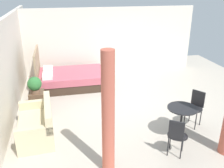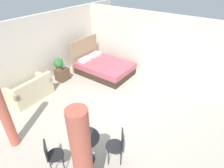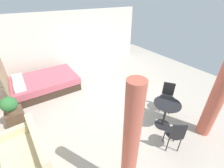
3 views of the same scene
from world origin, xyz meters
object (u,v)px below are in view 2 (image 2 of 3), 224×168
Objects in this scene: balcony_table at (85,144)px; cafe_chair_near_couch at (118,144)px; nightstand at (62,74)px; couch at (31,91)px; cafe_chair_near_window at (51,154)px; potted_plant at (58,64)px; bed at (103,67)px; vase at (63,65)px.

balcony_table is 0.85× the size of cafe_chair_near_couch.
cafe_chair_near_couch is at bearing -114.53° from nightstand.
nightstand is at bearing 65.47° from cafe_chair_near_couch.
couch is 3.83m from cafe_chair_near_couch.
potted_plant is at bearing 46.63° from cafe_chair_near_window.
bed is at bearing 24.13° from cafe_chair_near_window.
vase is (1.61, 0.13, 0.31)m from couch.
cafe_chair_near_window is at bearing -133.37° from potted_plant.
vase is at bearing 5.85° from potted_plant.
balcony_table is at bearing -122.64° from potted_plant.
bed is 1.53× the size of couch.
couch is 6.11× the size of vase.
balcony_table is at bearing -125.07° from vase.
bed is 1.66m from vase.
cafe_chair_near_window is 1.47m from cafe_chair_near_couch.
bed reaches higher than vase.
bed is 3.02m from couch.
balcony_table is at bearing -147.36° from bed.
bed reaches higher than cafe_chair_near_window.
vase is at bearing 141.13° from bed.
cafe_chair_near_couch reaches higher than balcony_table.
potted_plant is (-0.10, 0.01, 0.51)m from nightstand.
vase is 4.08m from balcony_table.
potted_plant reaches higher than vase.
balcony_table is (-3.61, -2.31, 0.24)m from bed.
vase is (-1.27, 1.02, 0.31)m from bed.
potted_plant reaches higher than cafe_chair_near_couch.
bed is 2.94× the size of balcony_table.
potted_plant is 0.64× the size of balcony_table.
balcony_table is (-2.34, -3.34, -0.08)m from vase.
balcony_table reaches higher than vase.
cafe_chair_near_couch is (0.44, -0.60, 0.01)m from balcony_table.
cafe_chair_near_window is (-4.22, -1.89, 0.23)m from bed.
cafe_chair_near_window is (-0.61, 0.42, -0.01)m from balcony_table.
couch is at bearing -175.33° from vase.
balcony_table is at bearing -123.91° from nightstand.
bed is at bearing 32.64° from balcony_table.
nightstand is (-1.39, 0.99, -0.05)m from bed.
couch is at bearing 64.32° from cafe_chair_near_window.
nightstand is 4.00m from balcony_table.
cafe_chair_near_window is at bearing 145.31° from balcony_table.
bed is 2.59× the size of cafe_chair_near_window.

